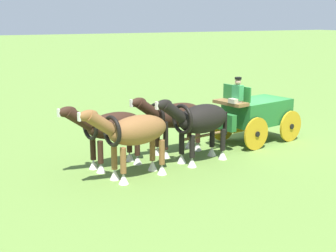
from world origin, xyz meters
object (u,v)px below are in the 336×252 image
object	(u,v)px
draft_horse_rear_near	(200,121)
draft_horse_lead_off	(111,128)
show_wagon	(255,113)
draft_horse_rear_off	(175,117)
draft_horse_lead_near	(134,133)

from	to	relation	value
draft_horse_rear_near	draft_horse_lead_off	world-z (taller)	draft_horse_rear_near
show_wagon	draft_horse_rear_off	world-z (taller)	show_wagon
draft_horse_rear_near	draft_horse_rear_off	bearing A→B (deg)	-77.87
draft_horse_rear_near	draft_horse_lead_near	distance (m)	2.61
draft_horse_rear_off	draft_horse_lead_off	size ratio (longest dim) A/B	1.04
draft_horse_lead_near	show_wagon	bearing A→B (deg)	-162.56
draft_horse_rear_near	draft_horse_lead_off	size ratio (longest dim) A/B	1.00
show_wagon	draft_horse_lead_near	world-z (taller)	show_wagon
draft_horse_lead_near	draft_horse_rear_near	bearing A→B (deg)	-168.66
show_wagon	draft_horse_rear_off	size ratio (longest dim) A/B	1.76
show_wagon	draft_horse_lead_off	distance (m)	6.07
show_wagon	draft_horse_rear_off	xyz separation A→B (m)	(3.49, 0.03, 0.18)
draft_horse_rear_off	draft_horse_lead_off	distance (m)	2.60
draft_horse_rear_off	draft_horse_lead_near	size ratio (longest dim) A/B	1.03
show_wagon	draft_horse_lead_near	size ratio (longest dim) A/B	1.81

